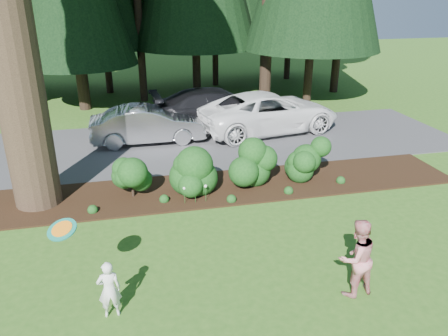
# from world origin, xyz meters

# --- Properties ---
(ground) EXTENTS (80.00, 80.00, 0.00)m
(ground) POSITION_xyz_m (0.00, 0.00, 0.00)
(ground) COLOR #2C5819
(ground) RESTS_ON ground
(mulch_bed) EXTENTS (16.00, 2.50, 0.05)m
(mulch_bed) POSITION_xyz_m (0.00, 3.25, 0.03)
(mulch_bed) COLOR black
(mulch_bed) RESTS_ON ground
(driveway) EXTENTS (22.00, 6.00, 0.03)m
(driveway) POSITION_xyz_m (0.00, 7.50, 0.01)
(driveway) COLOR #38383A
(driveway) RESTS_ON ground
(shrub_row) EXTENTS (6.53, 1.60, 1.61)m
(shrub_row) POSITION_xyz_m (0.77, 3.14, 0.81)
(shrub_row) COLOR #133D13
(shrub_row) RESTS_ON ground
(lily_cluster) EXTENTS (0.69, 0.09, 0.57)m
(lily_cluster) POSITION_xyz_m (-0.30, 2.40, 0.50)
(lily_cluster) COLOR #133D13
(lily_cluster) RESTS_ON ground
(car_silver_wagon) EXTENTS (4.39, 1.55, 1.44)m
(car_silver_wagon) POSITION_xyz_m (-1.23, 8.01, 0.75)
(car_silver_wagon) COLOR #B4B4B9
(car_silver_wagon) RESTS_ON driveway
(car_white_suv) EXTENTS (6.35, 3.75, 1.66)m
(car_white_suv) POSITION_xyz_m (3.80, 8.35, 0.86)
(car_white_suv) COLOR white
(car_white_suv) RESTS_ON driveway
(car_dark_suv) EXTENTS (5.83, 2.68, 1.65)m
(car_dark_suv) POSITION_xyz_m (1.88, 9.57, 0.86)
(car_dark_suv) COLOR black
(car_dark_suv) RESTS_ON driveway
(child) EXTENTS (0.44, 0.30, 1.16)m
(child) POSITION_xyz_m (-2.56, -1.75, 0.58)
(child) COLOR white
(child) RESTS_ON ground
(adult) EXTENTS (0.88, 0.74, 1.64)m
(adult) POSITION_xyz_m (2.13, -2.15, 0.82)
(adult) COLOR red
(adult) RESTS_ON ground
(frisbee) EXTENTS (0.54, 0.51, 0.28)m
(frisbee) POSITION_xyz_m (-3.25, -1.49, 1.78)
(frisbee) COLOR #157866
(frisbee) RESTS_ON ground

